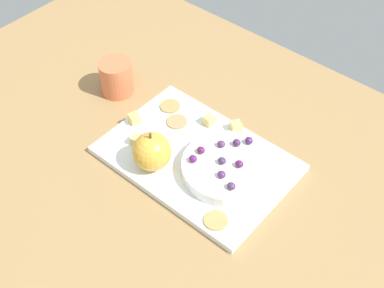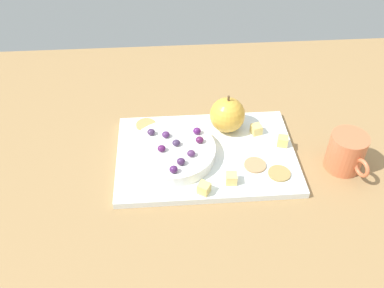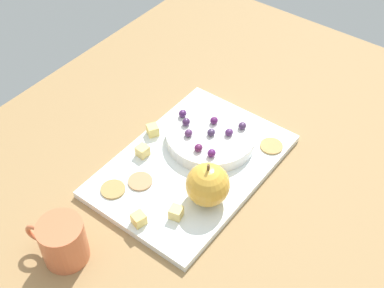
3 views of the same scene
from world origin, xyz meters
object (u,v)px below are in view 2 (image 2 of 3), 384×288
(cup, at_px, (346,152))
(cheese_cube_3, at_px, (204,188))
(platter, at_px, (206,155))
(cracker_0, at_px, (146,125))
(serving_dish, at_px, (173,152))
(grape_2, at_px, (174,169))
(cheese_cube_2, at_px, (256,129))
(grape_1, at_px, (176,143))
(grape_5, at_px, (191,153))
(apple_whole, at_px, (227,115))
(cheese_cube_0, at_px, (231,178))
(grape_3, at_px, (162,148))
(grape_6, at_px, (197,131))
(cracker_2, at_px, (279,173))
(grape_0, at_px, (200,140))
(grape_7, at_px, (181,161))
(grape_8, at_px, (166,134))
(cheese_cube_1, at_px, (283,141))
(cracker_1, at_px, (255,165))
(grape_4, at_px, (151,132))

(cup, bearing_deg, cheese_cube_3, 11.92)
(platter, distance_m, cracker_0, 0.16)
(serving_dish, xyz_separation_m, grape_2, (0.00, 0.07, 0.02))
(serving_dish, relative_size, cheese_cube_2, 8.32)
(grape_1, distance_m, grape_5, 0.04)
(cheese_cube_3, height_order, grape_2, grape_2)
(apple_whole, distance_m, cheese_cube_0, 0.17)
(cheese_cube_2, distance_m, grape_3, 0.22)
(cheese_cube_2, xyz_separation_m, cup, (-0.17, 0.10, 0.02))
(grape_1, bearing_deg, grape_6, -143.72)
(cracker_2, xyz_separation_m, grape_5, (0.18, -0.04, 0.03))
(cheese_cube_2, bearing_deg, grape_5, 30.39)
(grape_0, relative_size, grape_7, 1.00)
(cheese_cube_0, distance_m, grape_2, 0.12)
(cheese_cube_0, bearing_deg, grape_6, -64.39)
(grape_8, bearing_deg, apple_whole, -160.68)
(cheese_cube_3, distance_m, grape_8, 0.16)
(cheese_cube_2, relative_size, cracker_0, 0.48)
(cheese_cube_0, relative_size, cheese_cube_1, 1.00)
(grape_2, xyz_separation_m, grape_8, (0.01, -0.11, -0.00))
(cracker_1, xyz_separation_m, grape_7, (0.15, 0.01, 0.03))
(grape_2, bearing_deg, grape_1, -96.30)
(cheese_cube_0, xyz_separation_m, cracker_1, (-0.06, -0.04, -0.01))
(grape_2, relative_size, grape_5, 1.00)
(cracker_0, height_order, grape_3, grape_3)
(cheese_cube_3, height_order, grape_5, grape_5)
(grape_4, bearing_deg, grape_7, 121.87)
(cheese_cube_0, xyz_separation_m, grape_7, (0.10, -0.03, 0.02))
(serving_dish, distance_m, grape_7, 0.06)
(serving_dish, xyz_separation_m, cracker_1, (-0.17, 0.04, -0.01))
(platter, relative_size, grape_2, 22.57)
(grape_7, xyz_separation_m, cup, (-0.34, -0.01, -0.01))
(grape_5, height_order, grape_6, grape_6)
(grape_3, relative_size, grape_5, 1.00)
(grape_7, bearing_deg, cracker_2, 175.12)
(apple_whole, xyz_separation_m, grape_8, (0.14, 0.05, -0.01))
(apple_whole, relative_size, cheese_cube_0, 3.64)
(cheese_cube_0, distance_m, grape_8, 0.17)
(cheese_cube_3, height_order, grape_3, grape_3)
(grape_1, height_order, grape_8, same)
(cheese_cube_2, xyz_separation_m, grape_1, (0.18, 0.06, 0.02))
(cracker_0, relative_size, grape_8, 2.70)
(cheese_cube_0, bearing_deg, grape_5, -35.71)
(cheese_cube_3, relative_size, cracker_1, 0.48)
(apple_whole, relative_size, cheese_cube_3, 3.64)
(cup, bearing_deg, grape_7, 1.59)
(platter, relative_size, grape_1, 22.57)
(cheese_cube_2, relative_size, grape_3, 1.29)
(grape_3, bearing_deg, grape_4, -68.14)
(cracker_0, xyz_separation_m, grape_7, (-0.07, 0.16, 0.03))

